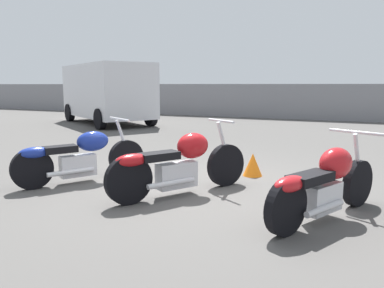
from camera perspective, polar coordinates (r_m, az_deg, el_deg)
name	(u,v)px	position (r m, az deg, el deg)	size (l,w,h in m)	color
ground_plane	(196,186)	(5.54, 0.58, -6.45)	(60.00, 60.00, 0.00)	#514F4C
fence_back	(307,102)	(16.66, 17.12, 6.14)	(40.00, 0.04, 1.51)	gray
motorcycle_slot_0	(79,156)	(5.94, -16.78, -1.82)	(1.20, 1.81, 0.95)	black
motorcycle_slot_1	(179,164)	(5.03, -1.97, -3.02)	(1.21, 1.91, 0.99)	black
motorcycle_slot_2	(325,183)	(4.36, 19.60, -5.69)	(1.08, 1.85, 0.94)	black
parked_van	(107,91)	(14.74, -12.86, 7.84)	(5.03, 4.14, 2.22)	silver
traffic_cone_near	(253,165)	(6.21, 9.23, -3.11)	(0.32, 0.32, 0.37)	orange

